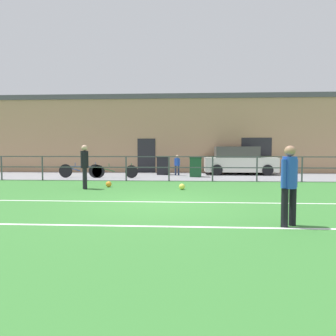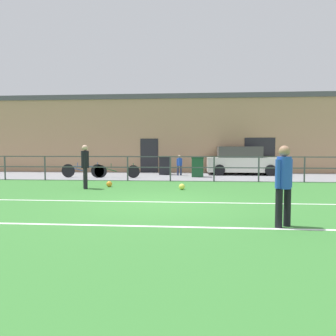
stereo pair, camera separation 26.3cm
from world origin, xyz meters
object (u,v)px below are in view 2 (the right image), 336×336
soccer_ball_spare (109,184)px  trash_bin_1 (165,165)px  bicycle_parked_0 (117,171)px  player_striker (284,181)px  soccer_ball_match (182,187)px  player_goalkeeper (85,164)px  trash_bin_0 (197,167)px  spectator_child (179,164)px  bicycle_parked_1 (83,171)px  parked_car_red (242,161)px

soccer_ball_spare → trash_bin_1: bearing=73.8°
bicycle_parked_0 → trash_bin_1: trash_bin_1 is taller
player_striker → bicycle_parked_0: size_ratio=0.68×
soccer_ball_match → soccer_ball_spare: bearing=168.5°
player_goalkeeper → player_striker: 7.98m
bicycle_parked_0 → trash_bin_1: size_ratio=2.24×
trash_bin_0 → trash_bin_1: (-1.82, 1.25, -0.00)m
soccer_ball_match → spectator_child: 5.99m
bicycle_parked_1 → trash_bin_1: trash_bin_1 is taller
soccer_ball_match → trash_bin_1: (-1.22, 6.34, 0.43)m
bicycle_parked_1 → trash_bin_0: 5.91m
player_striker → soccer_ball_match: (-2.19, 5.47, -0.79)m
player_goalkeeper → spectator_child: size_ratio=1.47×
player_striker → parked_car_red: bearing=-128.9°
bicycle_parked_0 → spectator_child: bearing=29.4°
player_striker → trash_bin_0: (-1.59, 10.57, -0.35)m
soccer_ball_spare → bicycle_parked_1: bearing=122.9°
player_striker → spectator_child: bearing=-111.9°
player_goalkeeper → soccer_ball_spare: bearing=-74.2°
player_striker → player_goalkeeper: bearing=-77.7°
spectator_child → bicycle_parked_1: bearing=16.5°
soccer_ball_spare → spectator_child: spectator_child is taller
bicycle_parked_1 → trash_bin_0: (5.84, 0.88, 0.17)m
spectator_child → parked_car_red: bearing=-167.9°
player_striker → bicycle_parked_0: bearing=-94.3°
player_goalkeeper → trash_bin_0: bearing=-62.7°
bicycle_parked_1 → soccer_ball_match: bearing=-38.9°
player_striker → parked_car_red: (0.93, 12.39, -0.13)m
soccer_ball_spare → trash_bin_1: size_ratio=0.22×
parked_car_red → trash_bin_0: size_ratio=3.84×
player_striker → bicycle_parked_1: 12.22m
spectator_child → bicycle_parked_1: (-4.85, -1.74, -0.28)m
soccer_ball_match → soccer_ball_spare: (-2.89, 0.59, 0.00)m
soccer_ball_spare → trash_bin_0: size_ratio=0.22×
soccer_ball_match → spectator_child: size_ratio=0.20×
player_striker → trash_bin_0: bearing=-116.1°
player_goalkeeper → soccer_ball_match: 3.73m
bicycle_parked_1 → soccer_ball_spare: bearing=-57.1°
player_striker → bicycle_parked_0: player_striker is taller
soccer_ball_match → bicycle_parked_0: (-3.47, 4.21, 0.25)m
trash_bin_0 → trash_bin_1: trash_bin_0 is taller
soccer_ball_match → spectator_child: bearing=93.7°
player_striker → trash_bin_1: (-3.41, 11.82, -0.35)m
player_striker → spectator_child: (-2.57, 11.43, -0.25)m
parked_car_red → trash_bin_1: parked_car_red is taller
bicycle_parked_0 → trash_bin_0: trash_bin_0 is taller
parked_car_red → trash_bin_1: bearing=-172.5°
soccer_ball_match → trash_bin_0: (0.60, 5.10, 0.44)m
player_striker → spectator_child: 11.72m
soccer_ball_spare → trash_bin_1: trash_bin_1 is taller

